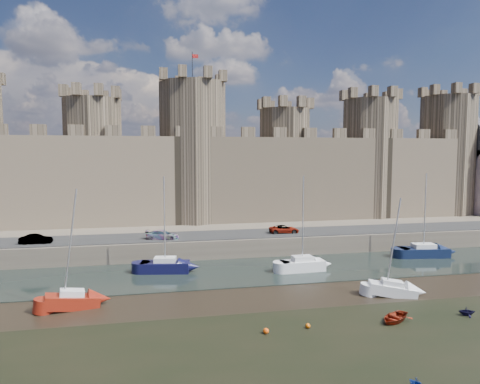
{
  "coord_description": "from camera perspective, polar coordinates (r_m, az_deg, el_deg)",
  "views": [
    {
      "loc": [
        -4.52,
        -23.96,
        13.69
      ],
      "look_at": [
        4.76,
        22.0,
        9.56
      ],
      "focal_mm": 32.0,
      "sensor_mm": 36.0,
      "label": 1
    }
  ],
  "objects": [
    {
      "name": "dinghy_7",
      "position": [
        42.35,
        28.0,
        -13.92
      ],
      "size": [
        1.65,
        1.52,
        0.71
      ],
      "primitive_type": "imported",
      "rotation": [
        1.57,
        0.0,
        1.27
      ],
      "color": "black",
      "rests_on": "ground"
    },
    {
      "name": "water_channel",
      "position": [
        50.07,
        -5.91,
        -10.82
      ],
      "size": [
        160.0,
        12.0,
        0.08
      ],
      "primitive_type": "cube",
      "color": "black",
      "rests_on": "ground"
    },
    {
      "name": "sailboat_4",
      "position": [
        41.95,
        -21.45,
        -13.25
      ],
      "size": [
        4.88,
        2.73,
        10.76
      ],
      "rotation": [
        0.0,
        0.0,
        0.21
      ],
      "color": "maroon",
      "rests_on": "ground"
    },
    {
      "name": "buoy_1",
      "position": [
        34.4,
        3.48,
        -18.01
      ],
      "size": [
        0.46,
        0.46,
        0.46
      ],
      "primitive_type": "sphere",
      "color": "#E4490A",
      "rests_on": "ground"
    },
    {
      "name": "car_1",
      "position": [
        59.45,
        -25.57,
        -5.7
      ],
      "size": [
        3.83,
        1.38,
        1.26
      ],
      "primitive_type": "imported",
      "rotation": [
        0.0,
        0.0,
        1.56
      ],
      "color": "gray",
      "rests_on": "quay"
    },
    {
      "name": "dinghy_4",
      "position": [
        38.67,
        19.87,
        -15.51
      ],
      "size": [
        3.72,
        3.43,
        0.63
      ],
      "primitive_type": "imported",
      "rotation": [
        1.57,
        0.0,
        5.26
      ],
      "color": "maroon",
      "rests_on": "ground"
    },
    {
      "name": "car_2",
      "position": [
        57.42,
        -10.31,
        -5.66
      ],
      "size": [
        4.55,
        2.59,
        1.24
      ],
      "primitive_type": "imported",
      "rotation": [
        0.0,
        0.0,
        1.36
      ],
      "color": "gray",
      "rests_on": "quay"
    },
    {
      "name": "buoy_3",
      "position": [
        35.72,
        9.04,
        -17.21
      ],
      "size": [
        0.4,
        0.4,
        0.4
      ],
      "primitive_type": "sphere",
      "color": "#CF5909",
      "rests_on": "ground"
    },
    {
      "name": "castle",
      "position": [
        72.09,
        -8.34,
        3.37
      ],
      "size": [
        108.5,
        11.0,
        29.0
      ],
      "color": "#42382B",
      "rests_on": "quay"
    },
    {
      "name": "ground",
      "position": [
        27.96,
        -0.7,
        -24.28
      ],
      "size": [
        160.0,
        160.0,
        0.0
      ],
      "primitive_type": "plane",
      "color": "black",
      "rests_on": "ground"
    },
    {
      "name": "sailboat_3",
      "position": [
        62.5,
        23.27,
        -7.24
      ],
      "size": [
        6.59,
        3.2,
        11.12
      ],
      "rotation": [
        0.0,
        0.0,
        -0.12
      ],
      "color": "black",
      "rests_on": "ground"
    },
    {
      "name": "sailboat_1",
      "position": [
        50.95,
        -9.94,
        -9.63
      ],
      "size": [
        5.83,
        3.04,
        11.13
      ],
      "rotation": [
        0.0,
        0.0,
        -0.16
      ],
      "color": "black",
      "rests_on": "ground"
    },
    {
      "name": "sailboat_2",
      "position": [
        51.3,
        8.3,
        -9.49
      ],
      "size": [
        5.24,
        2.23,
        11.14
      ],
      "rotation": [
        0.0,
        0.0,
        0.04
      ],
      "color": "silver",
      "rests_on": "ground"
    },
    {
      "name": "road",
      "position": [
        59.19,
        -6.87,
        -5.85
      ],
      "size": [
        160.0,
        7.0,
        0.1
      ],
      "primitive_type": "cube",
      "color": "black",
      "rests_on": "quay"
    },
    {
      "name": "sailboat_5",
      "position": [
        45.03,
        19.63,
        -12.03
      ],
      "size": [
        4.76,
        3.01,
        9.59
      ],
      "rotation": [
        0.0,
        0.0,
        -0.31
      ],
      "color": "white",
      "rests_on": "ground"
    },
    {
      "name": "car_3",
      "position": [
        61.19,
        5.91,
        -4.97
      ],
      "size": [
        4.31,
        2.12,
        1.18
      ],
      "primitive_type": "imported",
      "rotation": [
        0.0,
        0.0,
        1.53
      ],
      "color": "gray",
      "rests_on": "quay"
    },
    {
      "name": "quay",
      "position": [
        85.0,
        -8.26,
        -3.44
      ],
      "size": [
        160.0,
        60.0,
        2.5
      ],
      "primitive_type": "cube",
      "color": "#4C443A",
      "rests_on": "ground"
    }
  ]
}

